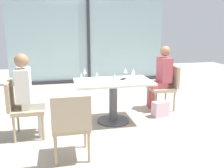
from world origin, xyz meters
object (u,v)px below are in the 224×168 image
(chair_far_right, at_px, (166,85))
(wine_glass_2, at_px, (84,71))
(person_far_right, at_px, (161,75))
(wine_glass_0, at_px, (133,71))
(dining_table_main, at_px, (113,92))
(coffee_cup, at_px, (107,80))
(handbag_0, at_px, (160,109))
(chair_side_end, at_px, (22,105))
(chair_front_left, at_px, (71,123))
(person_side_end, at_px, (28,91))
(wine_glass_4, at_px, (97,75))
(wine_glass_6, at_px, (114,77))
(wine_glass_5, at_px, (125,71))
(cell_phone_on_table, at_px, (123,79))
(wine_glass_1, at_px, (133,73))
(wine_glass_3, at_px, (81,76))

(chair_far_right, xyz_separation_m, wine_glass_2, (-1.63, -0.18, 0.37))
(person_far_right, distance_m, wine_glass_0, 0.80)
(dining_table_main, relative_size, coffee_cup, 14.45)
(coffee_cup, xyz_separation_m, handbag_0, (1.04, 0.20, -0.64))
(chair_side_end, distance_m, wine_glass_2, 1.22)
(chair_front_left, xyz_separation_m, wine_glass_0, (1.16, 1.23, 0.37))
(dining_table_main, distance_m, person_side_end, 1.40)
(wine_glass_4, xyz_separation_m, wine_glass_6, (0.25, -0.18, 0.00))
(chair_far_right, height_order, wine_glass_6, wine_glass_6)
(person_far_right, relative_size, wine_glass_5, 6.81)
(wine_glass_0, height_order, coffee_cup, wine_glass_0)
(person_far_right, height_order, cell_phone_on_table, person_far_right)
(person_side_end, relative_size, wine_glass_1, 6.81)
(chair_side_end, bearing_deg, wine_glass_5, 15.80)
(wine_glass_5, relative_size, coffee_cup, 2.06)
(chair_far_right, relative_size, person_side_end, 0.69)
(person_side_end, bearing_deg, cell_phone_on_table, 13.97)
(wine_glass_0, xyz_separation_m, wine_glass_6, (-0.43, -0.37, 0.00))
(chair_front_left, distance_m, wine_glass_4, 1.21)
(wine_glass_5, relative_size, handbag_0, 0.62)
(wine_glass_2, relative_size, coffee_cup, 2.06)
(wine_glass_4, relative_size, handbag_0, 0.62)
(wine_glass_2, height_order, wine_glass_6, same)
(wine_glass_0, height_order, cell_phone_on_table, wine_glass_0)
(dining_table_main, relative_size, wine_glass_3, 7.03)
(wine_glass_0, bearing_deg, cell_phone_on_table, 177.02)
(chair_side_end, height_order, handbag_0, chair_side_end)
(chair_front_left, bearing_deg, cell_phone_on_table, 51.50)
(wine_glass_0, height_order, wine_glass_5, same)
(wine_glass_4, height_order, coffee_cup, wine_glass_4)
(dining_table_main, bearing_deg, cell_phone_on_table, 23.12)
(wine_glass_5, height_order, coffee_cup, wine_glass_5)
(chair_front_left, height_order, person_side_end, person_side_end)
(chair_side_end, relative_size, person_side_end, 0.69)
(wine_glass_1, bearing_deg, chair_far_right, 30.43)
(dining_table_main, distance_m, handbag_0, 0.99)
(chair_far_right, bearing_deg, person_far_right, -180.00)
(chair_front_left, height_order, wine_glass_3, wine_glass_3)
(dining_table_main, relative_size, chair_far_right, 1.50)
(chair_side_end, xyz_separation_m, wine_glass_6, (1.41, 0.01, 0.37))
(chair_far_right, relative_size, wine_glass_1, 4.70)
(wine_glass_3, bearing_deg, chair_side_end, -169.85)
(dining_table_main, height_order, wine_glass_0, wine_glass_0)
(wine_glass_2, relative_size, wine_glass_4, 1.00)
(wine_glass_3, distance_m, coffee_cup, 0.43)
(wine_glass_2, distance_m, wine_glass_3, 0.43)
(wine_glass_1, height_order, wine_glass_6, same)
(dining_table_main, relative_size, chair_front_left, 1.50)
(wine_glass_1, relative_size, cell_phone_on_table, 1.28)
(wine_glass_0, bearing_deg, chair_far_right, 25.32)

